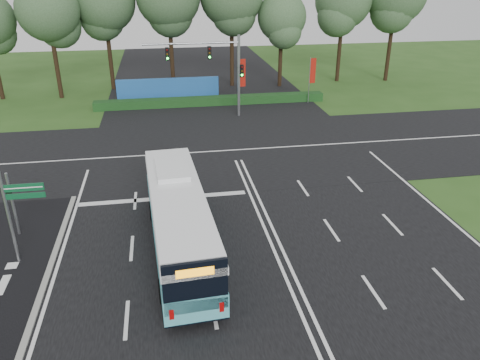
% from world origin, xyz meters
% --- Properties ---
extents(ground, '(120.00, 120.00, 0.00)m').
position_xyz_m(ground, '(0.00, 0.00, 0.00)').
color(ground, '#2A4F1A').
rests_on(ground, ground).
extents(road_main, '(20.00, 120.00, 0.04)m').
position_xyz_m(road_main, '(0.00, 0.00, 0.02)').
color(road_main, black).
rests_on(road_main, ground).
extents(road_cross, '(120.00, 14.00, 0.05)m').
position_xyz_m(road_cross, '(0.00, 12.00, 0.03)').
color(road_cross, black).
rests_on(road_cross, ground).
extents(kerb_strip, '(0.25, 18.00, 0.12)m').
position_xyz_m(kerb_strip, '(-10.10, -3.00, 0.06)').
color(kerb_strip, gray).
rests_on(kerb_strip, ground).
extents(city_bus, '(3.02, 11.49, 3.26)m').
position_xyz_m(city_bus, '(-4.32, -0.45, 1.64)').
color(city_bus, '#52B3BE').
rests_on(city_bus, ground).
extents(pedestrian_signal, '(0.31, 0.41, 3.36)m').
position_xyz_m(pedestrian_signal, '(-12.16, 2.20, 1.84)').
color(pedestrian_signal, gray).
rests_on(pedestrian_signal, ground).
extents(street_sign, '(1.74, 0.13, 4.45)m').
position_xyz_m(street_sign, '(-11.22, -0.24, 2.77)').
color(street_sign, gray).
rests_on(street_sign, ground).
extents(banner_flag_mid, '(0.67, 0.23, 4.68)m').
position_xyz_m(banner_flag_mid, '(2.62, 22.79, 3.05)').
color(banner_flag_mid, gray).
rests_on(banner_flag_mid, ground).
extents(banner_flag_right, '(0.64, 0.18, 4.40)m').
position_xyz_m(banner_flag_right, '(9.62, 23.64, 2.88)').
color(banner_flag_right, gray).
rests_on(banner_flag_right, ground).
extents(traffic_light_gantry, '(8.41, 0.28, 7.00)m').
position_xyz_m(traffic_light_gantry, '(0.21, 20.50, 4.66)').
color(traffic_light_gantry, gray).
rests_on(traffic_light_gantry, ground).
extents(hedge, '(22.00, 1.20, 0.80)m').
position_xyz_m(hedge, '(0.00, 24.50, 0.40)').
color(hedge, '#143613').
rests_on(hedge, ground).
extents(blue_hoarding, '(10.00, 0.30, 2.20)m').
position_xyz_m(blue_hoarding, '(-4.00, 27.00, 1.10)').
color(blue_hoarding, '#1D559F').
rests_on(blue_hoarding, ground).
extents(eucalyptus_row, '(47.84, 8.97, 12.85)m').
position_xyz_m(eucalyptus_row, '(1.38, 31.71, 8.88)').
color(eucalyptus_row, black).
rests_on(eucalyptus_row, ground).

